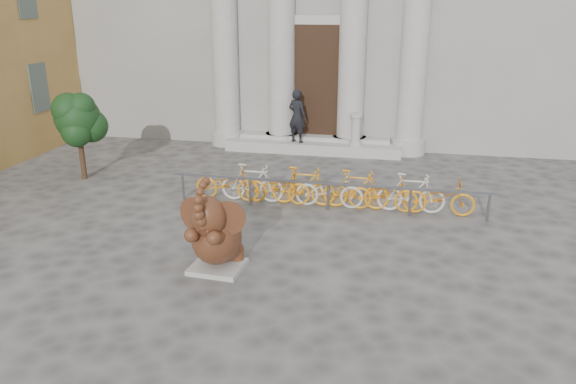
% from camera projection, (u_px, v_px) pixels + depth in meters
% --- Properties ---
extents(ground, '(80.00, 80.00, 0.00)m').
position_uv_depth(ground, '(234.00, 274.00, 10.72)').
color(ground, '#474442').
rests_on(ground, ground).
extents(entrance_steps, '(6.00, 1.20, 0.36)m').
position_uv_depth(entrance_steps, '(313.00, 146.00, 19.38)').
color(entrance_steps, '#A8A59E').
rests_on(entrance_steps, ground).
extents(elephant_statue, '(1.32, 1.49, 1.97)m').
position_uv_depth(elephant_statue, '(216.00, 236.00, 10.65)').
color(elephant_statue, '#A8A59E').
rests_on(elephant_statue, ground).
extents(bike_rack, '(8.00, 0.53, 1.00)m').
position_uv_depth(bike_rack, '(329.00, 188.00, 14.06)').
color(bike_rack, slate).
rests_on(bike_rack, ground).
extents(tree, '(1.46, 1.33, 2.54)m').
position_uv_depth(tree, '(78.00, 119.00, 15.87)').
color(tree, '#332114').
rests_on(tree, ground).
extents(pedestrian, '(0.77, 0.65, 1.80)m').
position_uv_depth(pedestrian, '(297.00, 116.00, 18.91)').
color(pedestrian, black).
rests_on(pedestrian, entrance_steps).
extents(balustrade_post, '(0.44, 0.44, 1.07)m').
position_uv_depth(balustrade_post, '(356.00, 131.00, 18.60)').
color(balustrade_post, '#A8A59E').
rests_on(balustrade_post, entrance_steps).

